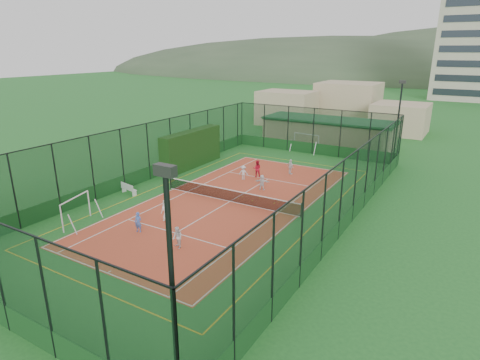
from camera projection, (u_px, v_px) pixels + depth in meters
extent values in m
plane|color=#226327|center=(230.00, 202.00, 30.38)|extent=(300.00, 300.00, 0.00)
cube|color=#B24627|center=(230.00, 201.00, 30.37)|extent=(11.17, 23.97, 0.01)
cube|color=beige|center=(478.00, 29.00, 86.74)|extent=(15.00, 12.00, 30.00)
cube|color=black|center=(192.00, 149.00, 38.93)|extent=(1.21, 8.08, 3.53)
imported|color=white|center=(166.00, 210.00, 26.78)|extent=(0.78, 0.56, 1.50)
imported|color=#4770CB|center=(138.00, 222.00, 25.14)|extent=(0.53, 0.41, 1.32)
imported|color=white|center=(177.00, 238.00, 23.10)|extent=(0.79, 0.72, 1.31)
imported|color=silver|center=(243.00, 173.00, 35.26)|extent=(0.94, 0.72, 1.28)
imported|color=silver|center=(291.00, 167.00, 36.78)|extent=(0.88, 0.70, 1.40)
imported|color=white|center=(262.00, 182.00, 32.69)|extent=(1.24, 0.65, 1.28)
imported|color=red|center=(257.00, 169.00, 36.04)|extent=(0.92, 0.86, 1.52)
sphere|color=#CCE033|center=(278.00, 202.00, 30.18)|extent=(0.07, 0.07, 0.07)
sphere|color=#CCE033|center=(243.00, 197.00, 31.25)|extent=(0.07, 0.07, 0.07)
sphere|color=#CCE033|center=(252.00, 201.00, 30.45)|extent=(0.07, 0.07, 0.07)
sphere|color=#CCE033|center=(274.00, 203.00, 30.01)|extent=(0.07, 0.07, 0.07)
sphere|color=#CCE033|center=(274.00, 204.00, 29.84)|extent=(0.07, 0.07, 0.07)
sphere|color=#CCE033|center=(238.00, 198.00, 30.88)|extent=(0.07, 0.07, 0.07)
sphere|color=#CCE033|center=(260.00, 198.00, 30.98)|extent=(0.07, 0.07, 0.07)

